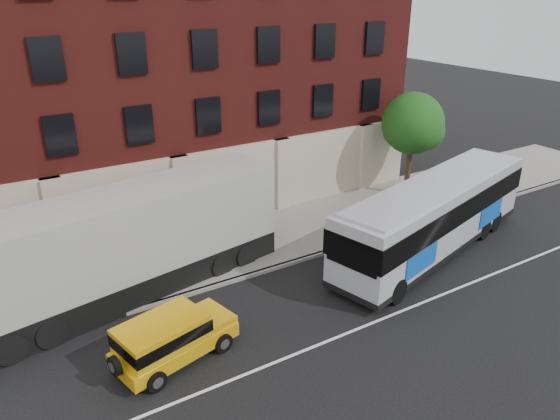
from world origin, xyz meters
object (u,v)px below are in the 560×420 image
yellow_suv (170,337)px  shipping_container (126,247)px  sign_pole (15,310)px  city_bus (435,213)px  street_tree (413,126)px

yellow_suv → shipping_container: (0.07, 4.90, 1.24)m
sign_pole → yellow_suv: bearing=-40.6°
sign_pole → yellow_suv: sign_pole is taller
sign_pole → city_bus: (17.97, -2.56, 0.55)m
sign_pole → city_bus: 18.16m
city_bus → yellow_suv: 13.76m
yellow_suv → sign_pole: bearing=139.4°
street_tree → shipping_container: size_ratio=0.45×
shipping_container → city_bus: bearing=-15.5°
yellow_suv → street_tree: bearing=21.6°
sign_pole → city_bus: city_bus is taller
city_bus → street_tree: bearing=55.4°
sign_pole → yellow_suv: 5.68m
yellow_suv → shipping_container: size_ratio=0.34×
street_tree → shipping_container: bearing=-173.2°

